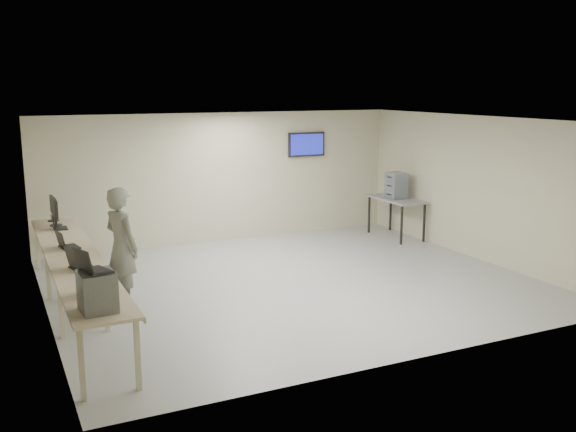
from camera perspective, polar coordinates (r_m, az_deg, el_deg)
name	(u,v)px	position (r m, az deg, el deg)	size (l,w,h in m)	color
room	(293,202)	(10.90, 0.48, 1.22)	(8.01, 7.01, 2.81)	#A8A8A8
workbench	(74,261)	(9.98, -18.47, -3.78)	(0.76, 6.00, 0.90)	beige
equipment_box	(97,291)	(7.44, -16.59, -6.44)	(0.38, 0.43, 0.45)	slate
laptop_on_box	(91,266)	(7.35, -17.14, -4.30)	(0.40, 0.42, 0.28)	black
laptop_0	(91,289)	(8.07, -17.11, -6.23)	(0.35, 0.38, 0.26)	black
laptop_1	(79,264)	(9.19, -18.10, -4.07)	(0.41, 0.45, 0.30)	black
laptop_2	(66,244)	(10.46, -19.16, -2.33)	(0.35, 0.39, 0.27)	black
laptop_3	(57,225)	(11.89, -19.83, -0.80)	(0.27, 0.32, 0.25)	black
monitor_near	(55,209)	(12.16, -20.01, 0.55)	(0.22, 0.49, 0.49)	black
monitor_far	(53,206)	(12.58, -20.20, 0.82)	(0.21, 0.47, 0.46)	black
soldier	(122,247)	(10.16, -14.55, -2.68)	(0.68, 0.45, 1.86)	gray
side_table	(396,201)	(14.55, 9.61, 1.29)	(0.69, 1.49, 0.89)	gray
storage_bins	(396,185)	(14.48, 9.59, 2.71)	(0.37, 0.41, 0.58)	gray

